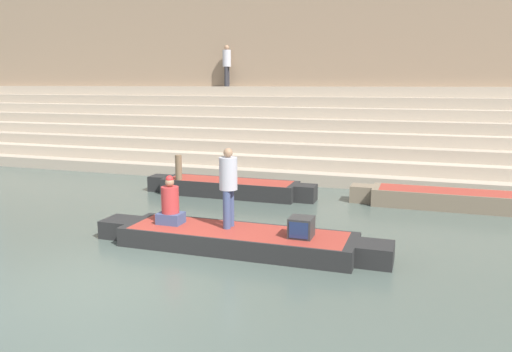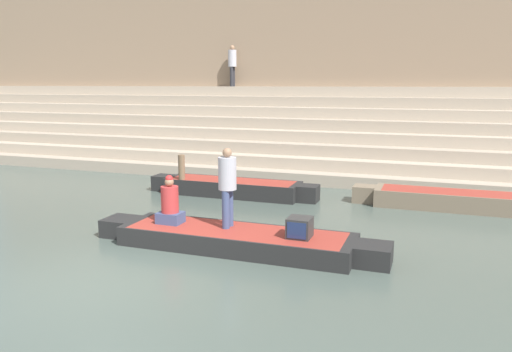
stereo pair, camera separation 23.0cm
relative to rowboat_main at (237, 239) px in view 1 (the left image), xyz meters
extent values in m
plane|color=#47544C|center=(-1.52, -2.40, -0.21)|extent=(120.00, 120.00, 0.00)
cube|color=tan|center=(-1.52, 9.13, -0.01)|extent=(36.00, 5.12, 0.40)
cube|color=#B2A28D|center=(-1.52, 9.45, 0.39)|extent=(36.00, 4.48, 0.40)
cube|color=tan|center=(-1.52, 9.77, 0.78)|extent=(36.00, 3.84, 0.40)
cube|color=#B2A28D|center=(-1.52, 10.09, 1.18)|extent=(36.00, 3.20, 0.40)
cube|color=tan|center=(-1.52, 10.41, 1.58)|extent=(36.00, 2.56, 0.40)
cube|color=#B2A28D|center=(-1.52, 10.73, 1.97)|extent=(36.00, 1.92, 0.40)
cube|color=tan|center=(-1.52, 11.05, 2.37)|extent=(36.00, 1.28, 0.40)
cube|color=#B2A28D|center=(-1.52, 11.36, 2.76)|extent=(36.00, 0.64, 0.40)
cube|color=#937A60|center=(-1.52, 12.28, 4.46)|extent=(34.20, 1.20, 9.34)
cube|color=brown|center=(-1.52, 11.66, 0.09)|extent=(34.20, 0.12, 0.60)
cube|color=black|center=(0.00, 0.00, -0.01)|extent=(4.79, 1.30, 0.39)
cube|color=#993328|center=(0.00, 0.00, 0.15)|extent=(4.40, 1.20, 0.05)
cube|color=black|center=(2.73, 0.00, -0.01)|extent=(0.67, 0.72, 0.39)
cube|color=black|center=(-2.73, 0.00, -0.01)|extent=(0.67, 0.72, 0.39)
cylinder|color=olive|center=(-0.72, 0.75, 0.08)|extent=(2.25, 0.04, 0.04)
cylinder|color=#3D4C75|center=(-0.24, 0.25, 0.57)|extent=(0.15, 0.15, 0.79)
cylinder|color=#3D4C75|center=(-0.24, 0.05, 0.57)|extent=(0.15, 0.15, 0.79)
cylinder|color=#B2B2BC|center=(-0.24, 0.15, 1.30)|extent=(0.37, 0.37, 0.66)
sphere|color=#9E7556|center=(-0.24, 0.15, 1.72)|extent=(0.19, 0.19, 0.19)
cube|color=#3D4C75|center=(-1.50, 0.02, 0.29)|extent=(0.51, 0.40, 0.23)
cylinder|color=#B23333|center=(-1.50, 0.02, 0.69)|extent=(0.37, 0.37, 0.56)
sphere|color=#9E7556|center=(-1.50, 0.02, 1.06)|extent=(0.19, 0.19, 0.19)
sphere|color=red|center=(-1.50, 0.02, 1.13)|extent=(0.16, 0.16, 0.16)
cube|color=#2D2D2D|center=(1.33, -0.03, 0.37)|extent=(0.45, 0.46, 0.39)
cube|color=navy|center=(1.33, -0.26, 0.37)|extent=(0.37, 0.02, 0.31)
cube|color=#756651|center=(4.41, 4.99, 0.02)|extent=(4.41, 1.08, 0.47)
cube|color=#993328|center=(4.41, 4.99, 0.23)|extent=(4.06, 0.98, 0.05)
cube|color=#756651|center=(1.89, 4.99, 0.02)|extent=(0.62, 0.60, 0.47)
cube|color=black|center=(-1.94, 4.50, 0.02)|extent=(4.08, 1.08, 0.47)
cube|color=#993328|center=(-1.94, 4.50, 0.23)|extent=(3.75, 0.98, 0.05)
cube|color=black|center=(0.38, 4.50, 0.02)|extent=(0.57, 0.60, 0.47)
cube|color=black|center=(-4.27, 4.50, 0.02)|extent=(0.57, 0.60, 0.47)
cylinder|color=brown|center=(-3.41, 4.10, 0.40)|extent=(0.20, 0.20, 1.21)
cylinder|color=#28282D|center=(-4.74, 11.46, 3.38)|extent=(0.15, 0.15, 0.84)
cylinder|color=#28282D|center=(-4.74, 11.27, 3.38)|extent=(0.15, 0.15, 0.84)
cylinder|color=#B2B2BC|center=(-4.74, 11.36, 4.15)|extent=(0.36, 0.36, 0.70)
sphere|color=#9E7556|center=(-4.74, 11.36, 4.60)|extent=(0.20, 0.20, 0.20)
camera|label=1|loc=(3.44, -9.04, 3.08)|focal=35.00mm
camera|label=2|loc=(3.66, -8.96, 3.08)|focal=35.00mm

